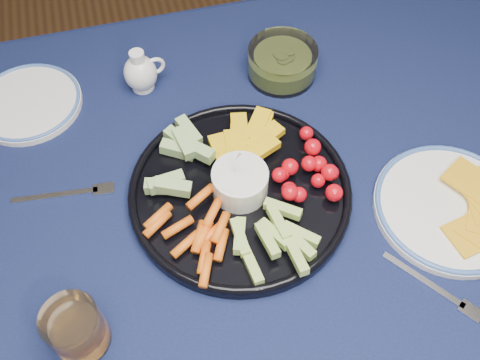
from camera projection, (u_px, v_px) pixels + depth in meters
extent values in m
plane|color=brown|center=(239.00, 354.00, 1.48)|extent=(4.00, 4.00, 0.00)
cylinder|color=#472F17|center=(444.00, 108.00, 1.52)|extent=(0.07, 0.07, 0.70)
cube|color=#472F17|center=(238.00, 228.00, 0.88)|extent=(1.60, 1.00, 0.04)
cube|color=#0D1634|center=(238.00, 221.00, 0.87)|extent=(1.66, 1.06, 0.01)
cube|color=#0D1634|center=(181.00, 65.00, 1.27)|extent=(1.66, 0.01, 0.30)
cylinder|color=black|center=(240.00, 193.00, 0.88)|extent=(0.36, 0.36, 0.02)
torus|color=black|center=(240.00, 189.00, 0.87)|extent=(0.37, 0.37, 0.01)
cylinder|color=white|center=(240.00, 182.00, 0.86)|extent=(0.09, 0.09, 0.05)
cylinder|color=white|center=(240.00, 175.00, 0.84)|extent=(0.08, 0.08, 0.01)
cylinder|color=white|center=(143.00, 85.00, 1.02)|extent=(0.04, 0.04, 0.01)
ellipsoid|color=white|center=(141.00, 73.00, 1.00)|extent=(0.06, 0.06, 0.07)
cylinder|color=white|center=(137.00, 58.00, 0.97)|extent=(0.03, 0.03, 0.03)
torus|color=white|center=(155.00, 66.00, 1.00)|extent=(0.04, 0.01, 0.04)
torus|color=#3F65B1|center=(138.00, 64.00, 0.98)|extent=(0.03, 0.03, 0.00)
cylinder|color=silver|center=(282.00, 62.00, 1.02)|extent=(0.13, 0.13, 0.06)
cylinder|color=#5A6C1E|center=(282.00, 66.00, 1.03)|extent=(0.11, 0.11, 0.03)
cylinder|color=white|center=(449.00, 208.00, 0.87)|extent=(0.25, 0.25, 0.01)
torus|color=#3F65B1|center=(451.00, 206.00, 0.86)|extent=(0.24, 0.24, 0.01)
cylinder|color=silver|center=(76.00, 329.00, 0.72)|extent=(0.08, 0.08, 0.09)
cylinder|color=orange|center=(80.00, 334.00, 0.73)|extent=(0.07, 0.07, 0.05)
cube|color=white|center=(55.00, 196.00, 0.89)|extent=(0.14, 0.02, 0.00)
cube|color=white|center=(104.00, 189.00, 0.89)|extent=(0.04, 0.03, 0.00)
cube|color=white|center=(423.00, 280.00, 0.80)|extent=(0.09, 0.12, 0.00)
cube|color=white|center=(470.00, 311.00, 0.78)|extent=(0.04, 0.04, 0.00)
cylinder|color=white|center=(29.00, 103.00, 1.00)|extent=(0.20, 0.20, 0.01)
torus|color=#3F65B1|center=(27.00, 101.00, 0.99)|extent=(0.19, 0.19, 0.01)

